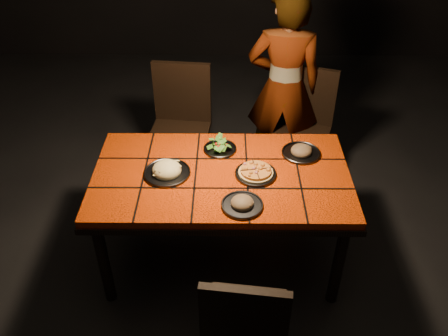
{
  "coord_description": "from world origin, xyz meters",
  "views": [
    {
      "loc": [
        0.04,
        -2.34,
        2.55
      ],
      "look_at": [
        0.02,
        -0.04,
        0.82
      ],
      "focal_mm": 38.0,
      "sensor_mm": 36.0,
      "label": 1
    }
  ],
  "objects_px": {
    "chair_near": "(245,324)",
    "chair_far_left": "(181,119)",
    "dining_table": "(221,183)",
    "plate_pizza": "(256,173)",
    "chair_far_right": "(304,120)",
    "diner": "(284,88)",
    "plate_pasta": "(167,171)"
  },
  "relations": [
    {
      "from": "dining_table",
      "to": "chair_far_left",
      "type": "relative_size",
      "value": 1.6
    },
    {
      "from": "dining_table",
      "to": "diner",
      "type": "xyz_separation_m",
      "value": [
        0.48,
        1.03,
        0.13
      ]
    },
    {
      "from": "chair_near",
      "to": "chair_far_left",
      "type": "distance_m",
      "value": 1.91
    },
    {
      "from": "diner",
      "to": "plate_pasta",
      "type": "xyz_separation_m",
      "value": [
        -0.82,
        -1.05,
        -0.03
      ]
    },
    {
      "from": "chair_far_left",
      "to": "plate_pasta",
      "type": "xyz_separation_m",
      "value": [
        -0.0,
        -0.93,
        0.19
      ]
    },
    {
      "from": "chair_far_right",
      "to": "diner",
      "type": "bearing_deg",
      "value": 173.79
    },
    {
      "from": "diner",
      "to": "chair_far_left",
      "type": "bearing_deg",
      "value": 15.37
    },
    {
      "from": "dining_table",
      "to": "chair_near",
      "type": "bearing_deg",
      "value": -82.13
    },
    {
      "from": "plate_pasta",
      "to": "chair_far_left",
      "type": "bearing_deg",
      "value": 89.98
    },
    {
      "from": "diner",
      "to": "dining_table",
      "type": "bearing_deg",
      "value": 72.7
    },
    {
      "from": "chair_near",
      "to": "chair_far_left",
      "type": "height_order",
      "value": "chair_far_left"
    },
    {
      "from": "chair_near",
      "to": "chair_far_left",
      "type": "xyz_separation_m",
      "value": [
        -0.47,
        1.85,
        0.06
      ]
    },
    {
      "from": "diner",
      "to": "plate_pasta",
      "type": "bearing_deg",
      "value": 59.57
    },
    {
      "from": "chair_near",
      "to": "chair_far_left",
      "type": "relative_size",
      "value": 0.9
    },
    {
      "from": "chair_far_left",
      "to": "plate_pizza",
      "type": "height_order",
      "value": "chair_far_left"
    },
    {
      "from": "chair_far_right",
      "to": "plate_pasta",
      "type": "bearing_deg",
      "value": -115.79
    },
    {
      "from": "chair_near",
      "to": "plate_pasta",
      "type": "relative_size",
      "value": 3.12
    },
    {
      "from": "chair_far_left",
      "to": "diner",
      "type": "distance_m",
      "value": 0.85
    },
    {
      "from": "chair_far_left",
      "to": "chair_far_right",
      "type": "height_order",
      "value": "chair_far_left"
    },
    {
      "from": "chair_far_left",
      "to": "chair_far_right",
      "type": "xyz_separation_m",
      "value": [
        0.99,
        0.03,
        -0.02
      ]
    },
    {
      "from": "chair_near",
      "to": "chair_far_right",
      "type": "distance_m",
      "value": 1.95
    },
    {
      "from": "diner",
      "to": "plate_pizza",
      "type": "height_order",
      "value": "diner"
    },
    {
      "from": "dining_table",
      "to": "plate_pizza",
      "type": "distance_m",
      "value": 0.23
    },
    {
      "from": "dining_table",
      "to": "chair_far_right",
      "type": "bearing_deg",
      "value": 55.57
    },
    {
      "from": "dining_table",
      "to": "chair_far_right",
      "type": "height_order",
      "value": "chair_far_right"
    },
    {
      "from": "dining_table",
      "to": "plate_pasta",
      "type": "height_order",
      "value": "plate_pasta"
    },
    {
      "from": "plate_pasta",
      "to": "dining_table",
      "type": "bearing_deg",
      "value": 1.95
    },
    {
      "from": "chair_near",
      "to": "dining_table",
      "type": "bearing_deg",
      "value": -75.37
    },
    {
      "from": "plate_pizza",
      "to": "plate_pasta",
      "type": "xyz_separation_m",
      "value": [
        -0.55,
        0.01,
        0.01
      ]
    },
    {
      "from": "chair_far_left",
      "to": "plate_pasta",
      "type": "height_order",
      "value": "chair_far_left"
    },
    {
      "from": "chair_far_left",
      "to": "plate_pizza",
      "type": "distance_m",
      "value": 1.11
    },
    {
      "from": "dining_table",
      "to": "chair_far_left",
      "type": "xyz_separation_m",
      "value": [
        -0.34,
        0.92,
        -0.09
      ]
    }
  ]
}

